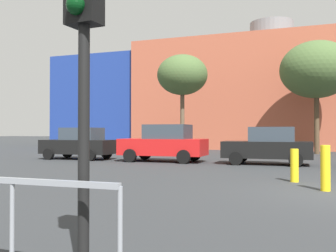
{
  "coord_description": "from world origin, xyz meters",
  "views": [
    {
      "loc": [
        -1.18,
        -10.19,
        1.51
      ],
      "look_at": [
        -7.84,
        8.67,
        1.82
      ],
      "focal_mm": 40.3,
      "sensor_mm": 36.0,
      "label": 1
    }
  ],
  "objects_px": {
    "bare_tree_0": "(182,75)",
    "traffic_light_near_left": "(83,27)",
    "bare_tree_1": "(316,70)",
    "parked_car_0": "(79,144)",
    "parked_car_2": "(268,146)",
    "bollard_yellow_0": "(325,168)",
    "bollard_yellow_1": "(294,165)",
    "parked_car_1": "(164,143)"
  },
  "relations": [
    {
      "from": "bare_tree_0",
      "to": "traffic_light_near_left",
      "type": "bearing_deg",
      "value": -75.38
    },
    {
      "from": "traffic_light_near_left",
      "to": "bare_tree_1",
      "type": "xyz_separation_m",
      "value": [
        3.17,
        24.3,
        3.17
      ]
    },
    {
      "from": "parked_car_0",
      "to": "traffic_light_near_left",
      "type": "xyz_separation_m",
      "value": [
        9.42,
        -14.61,
        1.73
      ]
    },
    {
      "from": "traffic_light_near_left",
      "to": "bare_tree_0",
      "type": "xyz_separation_m",
      "value": [
        -5.68,
        21.79,
        2.88
      ]
    },
    {
      "from": "parked_car_2",
      "to": "bare_tree_0",
      "type": "relative_size",
      "value": 0.58
    },
    {
      "from": "traffic_light_near_left",
      "to": "bollard_yellow_0",
      "type": "relative_size",
      "value": 3.01
    },
    {
      "from": "bollard_yellow_1",
      "to": "bollard_yellow_0",
      "type": "bearing_deg",
      "value": -63.47
    },
    {
      "from": "parked_car_0",
      "to": "bollard_yellow_0",
      "type": "relative_size",
      "value": 3.44
    },
    {
      "from": "bare_tree_1",
      "to": "traffic_light_near_left",
      "type": "bearing_deg",
      "value": -97.43
    },
    {
      "from": "parked_car_0",
      "to": "bollard_yellow_0",
      "type": "bearing_deg",
      "value": 148.06
    },
    {
      "from": "bare_tree_1",
      "to": "parked_car_0",
      "type": "bearing_deg",
      "value": -142.43
    },
    {
      "from": "traffic_light_near_left",
      "to": "bollard_yellow_1",
      "type": "relative_size",
      "value": 3.53
    },
    {
      "from": "bare_tree_0",
      "to": "bare_tree_1",
      "type": "xyz_separation_m",
      "value": [
        8.85,
        2.51,
        0.29
      ]
    },
    {
      "from": "parked_car_1",
      "to": "parked_car_2",
      "type": "xyz_separation_m",
      "value": [
        5.13,
        0.0,
        -0.07
      ]
    },
    {
      "from": "parked_car_0",
      "to": "bollard_yellow_0",
      "type": "xyz_separation_m",
      "value": [
        12.14,
        -7.57,
        -0.28
      ]
    },
    {
      "from": "bollard_yellow_0",
      "to": "bollard_yellow_1",
      "type": "bearing_deg",
      "value": 116.53
    },
    {
      "from": "bollard_yellow_1",
      "to": "parked_car_0",
      "type": "bearing_deg",
      "value": 152.1
    },
    {
      "from": "bare_tree_1",
      "to": "bollard_yellow_1",
      "type": "bearing_deg",
      "value": -94.43
    },
    {
      "from": "parked_car_2",
      "to": "bare_tree_0",
      "type": "xyz_separation_m",
      "value": [
        -6.39,
        7.17,
        4.61
      ]
    },
    {
      "from": "parked_car_0",
      "to": "bollard_yellow_1",
      "type": "xyz_separation_m",
      "value": [
        11.37,
        -6.02,
        -0.37
      ]
    },
    {
      "from": "bollard_yellow_1",
      "to": "bare_tree_1",
      "type": "bearing_deg",
      "value": 85.57
    },
    {
      "from": "traffic_light_near_left",
      "to": "bare_tree_1",
      "type": "distance_m",
      "value": 24.71
    },
    {
      "from": "parked_car_2",
      "to": "bollard_yellow_1",
      "type": "xyz_separation_m",
      "value": [
        1.24,
        -6.02,
        -0.36
      ]
    },
    {
      "from": "traffic_light_near_left",
      "to": "bollard_yellow_0",
      "type": "distance_m",
      "value": 7.81
    },
    {
      "from": "traffic_light_near_left",
      "to": "bare_tree_1",
      "type": "height_order",
      "value": "bare_tree_1"
    },
    {
      "from": "parked_car_1",
      "to": "bare_tree_1",
      "type": "distance_m",
      "value": 13.22
    },
    {
      "from": "parked_car_1",
      "to": "parked_car_0",
      "type": "bearing_deg",
      "value": 0.0
    },
    {
      "from": "traffic_light_near_left",
      "to": "bollard_yellow_0",
      "type": "height_order",
      "value": "traffic_light_near_left"
    },
    {
      "from": "parked_car_1",
      "to": "bare_tree_1",
      "type": "relative_size",
      "value": 0.56
    },
    {
      "from": "parked_car_0",
      "to": "bare_tree_1",
      "type": "height_order",
      "value": "bare_tree_1"
    },
    {
      "from": "bare_tree_0",
      "to": "bollard_yellow_1",
      "type": "relative_size",
      "value": 6.95
    },
    {
      "from": "parked_car_2",
      "to": "bare_tree_0",
      "type": "bearing_deg",
      "value": -48.33
    },
    {
      "from": "traffic_light_near_left",
      "to": "bollard_yellow_0",
      "type": "bearing_deg",
      "value": 163.73
    },
    {
      "from": "parked_car_2",
      "to": "traffic_light_near_left",
      "type": "xyz_separation_m",
      "value": [
        -0.7,
        -14.61,
        1.73
      ]
    },
    {
      "from": "bare_tree_0",
      "to": "bare_tree_1",
      "type": "distance_m",
      "value": 9.2
    },
    {
      "from": "bare_tree_1",
      "to": "bollard_yellow_1",
      "type": "xyz_separation_m",
      "value": [
        -1.22,
        -15.71,
        -5.27
      ]
    },
    {
      "from": "bare_tree_0",
      "to": "bollard_yellow_0",
      "type": "xyz_separation_m",
      "value": [
        8.4,
        -14.74,
        -4.89
      ]
    },
    {
      "from": "parked_car_1",
      "to": "bare_tree_0",
      "type": "relative_size",
      "value": 0.63
    },
    {
      "from": "bare_tree_0",
      "to": "parked_car_2",
      "type": "bearing_deg",
      "value": -48.33
    },
    {
      "from": "traffic_light_near_left",
      "to": "parked_car_2",
      "type": "bearing_deg",
      "value": -177.89
    },
    {
      "from": "parked_car_2",
      "to": "parked_car_1",
      "type": "bearing_deg",
      "value": 0.0
    },
    {
      "from": "parked_car_2",
      "to": "bollard_yellow_0",
      "type": "distance_m",
      "value": 7.84
    }
  ]
}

